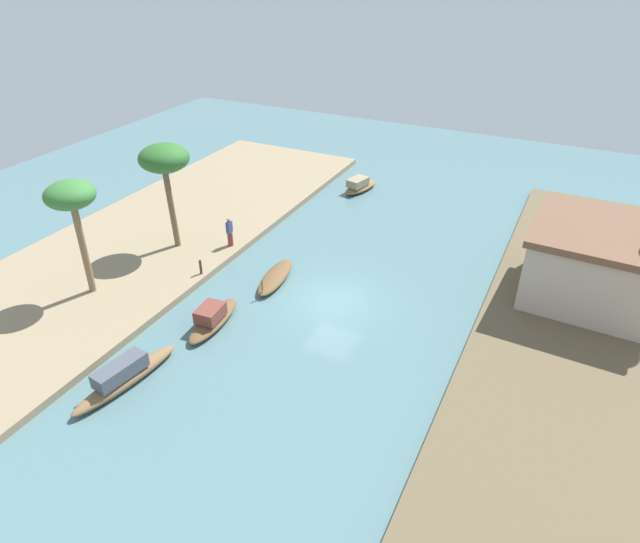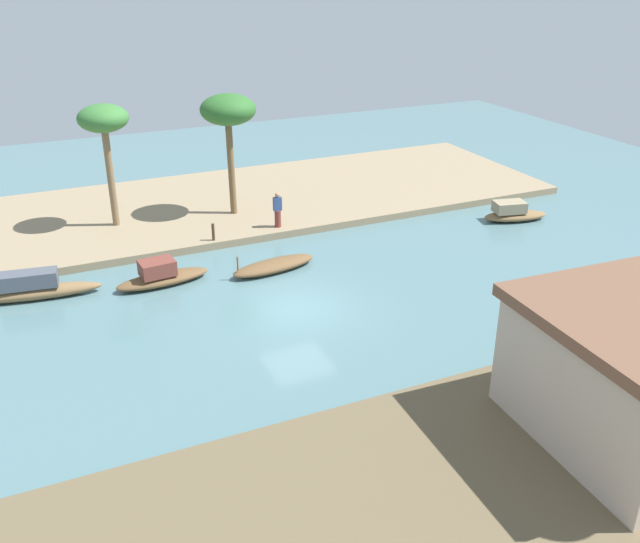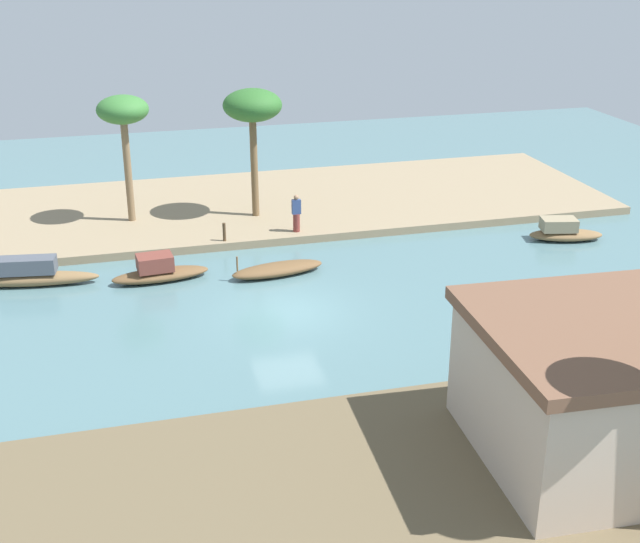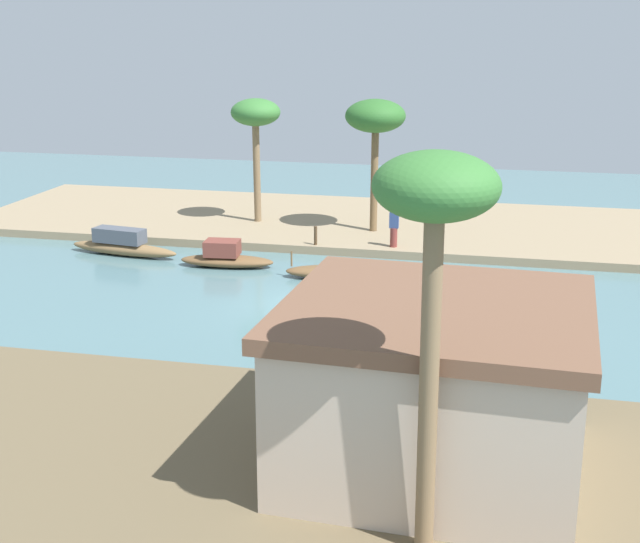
# 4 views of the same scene
# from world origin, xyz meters

# --- Properties ---
(river_water) EXTENTS (62.81, 62.81, 0.00)m
(river_water) POSITION_xyz_m (0.00, 0.00, 0.00)
(river_water) COLOR slate
(river_water) RESTS_ON ground
(riverbank_left) EXTENTS (37.87, 11.21, 0.36)m
(riverbank_left) POSITION_xyz_m (0.00, -12.47, 0.18)
(riverbank_left) COLOR #937F60
(riverbank_left) RESTS_ON ground
(riverbank_right) EXTENTS (37.87, 11.21, 0.36)m
(riverbank_right) POSITION_xyz_m (0.00, 12.47, 0.18)
(riverbank_right) COLOR brown
(riverbank_right) RESTS_ON ground
(sampan_open_hull) EXTENTS (5.20, 1.61, 1.17)m
(sampan_open_hull) POSITION_xyz_m (9.19, -5.03, 0.45)
(sampan_open_hull) COLOR brown
(sampan_open_hull) RESTS_ON river_water
(sampan_foreground) EXTENTS (4.00, 1.69, 1.05)m
(sampan_foreground) POSITION_xyz_m (-0.43, -3.60, 0.25)
(sampan_foreground) COLOR brown
(sampan_foreground) RESTS_ON river_water
(sampan_with_tall_canopy) EXTENTS (3.96, 1.48, 1.10)m
(sampan_with_tall_canopy) POSITION_xyz_m (4.28, -4.25, 0.40)
(sampan_with_tall_canopy) COLOR brown
(sampan_with_tall_canopy) RESTS_ON river_water
(sampan_downstream_large) EXTENTS (3.50, 1.92, 1.02)m
(sampan_downstream_large) POSITION_xyz_m (-13.82, -4.38, 0.39)
(sampan_downstream_large) COLOR brown
(sampan_downstream_large) RESTS_ON river_water
(person_on_near_bank) EXTENTS (0.40, 0.32, 1.72)m
(person_on_near_bank) POSITION_xyz_m (-2.18, -7.61, 1.16)
(person_on_near_bank) COLOR brown
(person_on_near_bank) RESTS_ON riverbank_left
(mooring_post) EXTENTS (0.14, 0.14, 0.82)m
(mooring_post) POSITION_xyz_m (1.17, -7.21, 0.77)
(mooring_post) COLOR #4C3823
(mooring_post) RESTS_ON riverbank_left
(palm_tree_left_near) EXTENTS (2.72, 2.72, 6.01)m
(palm_tree_left_near) POSITION_xyz_m (-0.84, -10.46, 5.49)
(palm_tree_left_near) COLOR brown
(palm_tree_left_near) RESTS_ON riverbank_left
(palm_tree_left_far) EXTENTS (2.33, 2.33, 5.87)m
(palm_tree_left_far) POSITION_xyz_m (4.94, -11.09, 5.39)
(palm_tree_left_far) COLOR #7F6647
(palm_tree_left_far) RESTS_ON riverbank_left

